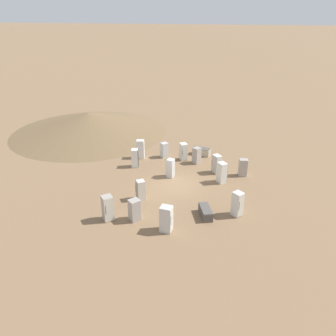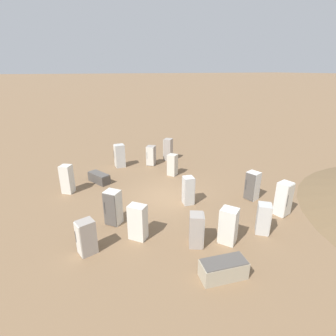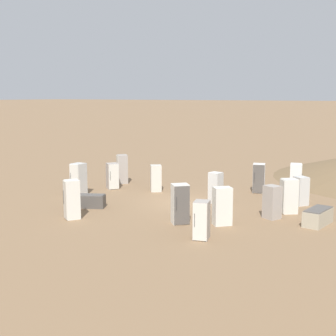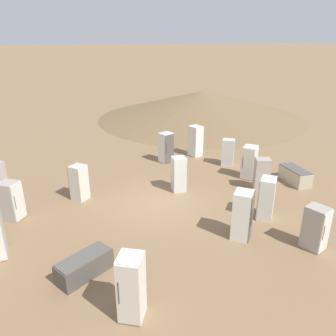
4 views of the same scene
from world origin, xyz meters
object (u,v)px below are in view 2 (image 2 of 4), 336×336
(discarded_fridge_1, at_px, (113,207))
(discarded_fridge_12, at_px, (284,199))
(discarded_fridge_2, at_px, (252,186))
(discarded_fridge_7, at_px, (67,179))
(discarded_fridge_6, at_px, (99,178))
(discarded_fridge_13, at_px, (223,269))
(discarded_fridge_5, at_px, (263,219))
(discarded_fridge_4, at_px, (173,165))
(discarded_fridge_14, at_px, (196,230))
(discarded_fridge_0, at_px, (138,222))
(discarded_fridge_11, at_px, (168,149))
(discarded_fridge_3, at_px, (228,226))
(discarded_fridge_15, at_px, (120,156))
(discarded_fridge_9, at_px, (188,190))
(discarded_fridge_8, at_px, (86,237))
(discarded_fridge_10, at_px, (151,156))

(discarded_fridge_1, relative_size, discarded_fridge_12, 0.97)
(discarded_fridge_2, bearing_deg, discarded_fridge_7, 45.12)
(discarded_fridge_6, height_order, discarded_fridge_13, discarded_fridge_13)
(discarded_fridge_5, height_order, discarded_fridge_12, discarded_fridge_12)
(discarded_fridge_5, relative_size, discarded_fridge_13, 0.82)
(discarded_fridge_4, relative_size, discarded_fridge_6, 0.87)
(discarded_fridge_4, height_order, discarded_fridge_14, discarded_fridge_4)
(discarded_fridge_0, relative_size, discarded_fridge_14, 1.09)
(discarded_fridge_2, distance_m, discarded_fridge_11, 9.06)
(discarded_fridge_0, bearing_deg, discarded_fridge_14, 10.35)
(discarded_fridge_4, bearing_deg, discarded_fridge_11, 123.11)
(discarded_fridge_3, height_order, discarded_fridge_14, discarded_fridge_3)
(discarded_fridge_2, height_order, discarded_fridge_7, discarded_fridge_7)
(discarded_fridge_13, relative_size, discarded_fridge_15, 1.00)
(discarded_fridge_9, bearing_deg, discarded_fridge_5, 34.23)
(discarded_fridge_0, distance_m, discarded_fridge_2, 7.68)
(discarded_fridge_15, bearing_deg, discarded_fridge_3, -169.74)
(discarded_fridge_8, bearing_deg, discarded_fridge_14, -122.49)
(discarded_fridge_0, distance_m, discarded_fridge_4, 8.14)
(discarded_fridge_1, height_order, discarded_fridge_8, discarded_fridge_1)
(discarded_fridge_3, distance_m, discarded_fridge_8, 6.31)
(discarded_fridge_1, xyz_separation_m, discarded_fridge_15, (8.22, -2.30, 0.02))
(discarded_fridge_4, bearing_deg, discarded_fridge_12, -16.46)
(discarded_fridge_15, bearing_deg, discarded_fridge_4, -135.98)
(discarded_fridge_6, height_order, discarded_fridge_12, discarded_fridge_12)
(discarded_fridge_2, height_order, discarded_fridge_5, discarded_fridge_2)
(discarded_fridge_1, bearing_deg, discarded_fridge_12, -151.99)
(discarded_fridge_4, distance_m, discarded_fridge_8, 9.83)
(discarded_fridge_4, relative_size, discarded_fridge_7, 0.87)
(discarded_fridge_12, bearing_deg, discarded_fridge_14, -9.68)
(discarded_fridge_0, relative_size, discarded_fridge_15, 0.93)
(discarded_fridge_2, relative_size, discarded_fridge_10, 1.10)
(discarded_fridge_2, bearing_deg, discarded_fridge_1, 68.59)
(discarded_fridge_4, distance_m, discarded_fridge_10, 2.87)
(discarded_fridge_10, height_order, discarded_fridge_15, discarded_fridge_15)
(discarded_fridge_3, xyz_separation_m, discarded_fridge_14, (0.36, 1.45, -0.06))
(discarded_fridge_5, bearing_deg, discarded_fridge_12, 151.51)
(discarded_fridge_2, bearing_deg, discarded_fridge_15, 17.47)
(discarded_fridge_8, bearing_deg, discarded_fridge_4, -62.02)
(discarded_fridge_11, bearing_deg, discarded_fridge_9, -151.03)
(discarded_fridge_10, distance_m, discarded_fridge_13, 13.24)
(discarded_fridge_9, relative_size, discarded_fridge_11, 0.89)
(discarded_fridge_11, bearing_deg, discarded_fridge_7, 155.66)
(discarded_fridge_5, relative_size, discarded_fridge_15, 0.82)
(discarded_fridge_7, height_order, discarded_fridge_12, discarded_fridge_12)
(discarded_fridge_6, bearing_deg, discarded_fridge_15, -155.36)
(discarded_fridge_1, relative_size, discarded_fridge_2, 1.03)
(discarded_fridge_12, distance_m, discarded_fridge_14, 5.72)
(discarded_fridge_2, distance_m, discarded_fridge_10, 9.04)
(discarded_fridge_8, bearing_deg, discarded_fridge_10, -49.44)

